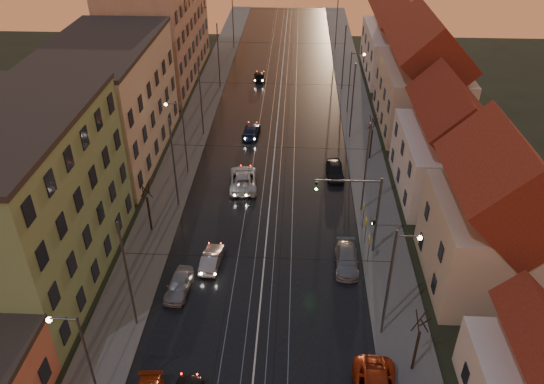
% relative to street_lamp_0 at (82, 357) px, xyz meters
% --- Properties ---
extents(road, '(16.00, 120.00, 0.04)m').
position_rel_street_lamp_0_xyz_m(road, '(9.10, 38.00, -4.87)').
color(road, black).
rests_on(road, ground).
extents(sidewalk_left, '(4.00, 120.00, 0.15)m').
position_rel_street_lamp_0_xyz_m(sidewalk_left, '(-0.90, 38.00, -4.81)').
color(sidewalk_left, '#4C4C4C').
rests_on(sidewalk_left, ground).
extents(sidewalk_right, '(4.00, 120.00, 0.15)m').
position_rel_street_lamp_0_xyz_m(sidewalk_right, '(19.10, 38.00, -4.81)').
color(sidewalk_right, '#4C4C4C').
rests_on(sidewalk_right, ground).
extents(tram_rail_0, '(0.06, 120.00, 0.03)m').
position_rel_street_lamp_0_xyz_m(tram_rail_0, '(6.90, 38.00, -4.83)').
color(tram_rail_0, gray).
rests_on(tram_rail_0, road).
extents(tram_rail_1, '(0.06, 120.00, 0.03)m').
position_rel_street_lamp_0_xyz_m(tram_rail_1, '(8.33, 38.00, -4.83)').
color(tram_rail_1, gray).
rests_on(tram_rail_1, road).
extents(tram_rail_2, '(0.06, 120.00, 0.03)m').
position_rel_street_lamp_0_xyz_m(tram_rail_2, '(9.87, 38.00, -4.83)').
color(tram_rail_2, gray).
rests_on(tram_rail_2, road).
extents(tram_rail_3, '(0.06, 120.00, 0.03)m').
position_rel_street_lamp_0_xyz_m(tram_rail_3, '(11.30, 38.00, -4.83)').
color(tram_rail_3, gray).
rests_on(tram_rail_3, road).
extents(apartment_left_1, '(10.00, 18.00, 13.00)m').
position_rel_street_lamp_0_xyz_m(apartment_left_1, '(-8.40, 12.00, 1.61)').
color(apartment_left_1, '#749961').
rests_on(apartment_left_1, ground).
extents(apartment_left_2, '(10.00, 20.00, 12.00)m').
position_rel_street_lamp_0_xyz_m(apartment_left_2, '(-8.40, 32.00, 1.11)').
color(apartment_left_2, beige).
rests_on(apartment_left_2, ground).
extents(apartment_left_3, '(10.00, 24.00, 14.00)m').
position_rel_street_lamp_0_xyz_m(apartment_left_3, '(-8.40, 56.00, 2.11)').
color(apartment_left_3, '#A27D68').
rests_on(apartment_left_3, ground).
extents(house_right_1, '(8.67, 10.20, 10.80)m').
position_rel_street_lamp_0_xyz_m(house_right_1, '(26.10, 13.00, 0.56)').
color(house_right_1, '#C1B094').
rests_on(house_right_1, ground).
extents(house_right_2, '(9.18, 12.24, 9.20)m').
position_rel_street_lamp_0_xyz_m(house_right_2, '(26.10, 26.00, -0.24)').
color(house_right_2, silver).
rests_on(house_right_2, ground).
extents(house_right_3, '(9.18, 14.28, 11.50)m').
position_rel_street_lamp_0_xyz_m(house_right_3, '(26.10, 41.00, 0.92)').
color(house_right_3, '#C1B094').
rests_on(house_right_3, ground).
extents(house_right_4, '(9.18, 16.32, 10.00)m').
position_rel_street_lamp_0_xyz_m(house_right_4, '(26.10, 59.00, 0.16)').
color(house_right_4, silver).
rests_on(house_right_4, ground).
extents(catenary_pole_l_1, '(0.16, 0.16, 9.00)m').
position_rel_street_lamp_0_xyz_m(catenary_pole_l_1, '(0.50, 7.00, -0.39)').
color(catenary_pole_l_1, '#595B60').
rests_on(catenary_pole_l_1, ground).
extents(catenary_pole_r_1, '(0.16, 0.16, 9.00)m').
position_rel_street_lamp_0_xyz_m(catenary_pole_r_1, '(17.70, 7.00, -0.39)').
color(catenary_pole_r_1, '#595B60').
rests_on(catenary_pole_r_1, ground).
extents(catenary_pole_l_2, '(0.16, 0.16, 9.00)m').
position_rel_street_lamp_0_xyz_m(catenary_pole_l_2, '(0.50, 22.00, -0.39)').
color(catenary_pole_l_2, '#595B60').
rests_on(catenary_pole_l_2, ground).
extents(catenary_pole_r_2, '(0.16, 0.16, 9.00)m').
position_rel_street_lamp_0_xyz_m(catenary_pole_r_2, '(17.70, 22.00, -0.39)').
color(catenary_pole_r_2, '#595B60').
rests_on(catenary_pole_r_2, ground).
extents(catenary_pole_l_3, '(0.16, 0.16, 9.00)m').
position_rel_street_lamp_0_xyz_m(catenary_pole_l_3, '(0.50, 37.00, -0.39)').
color(catenary_pole_l_3, '#595B60').
rests_on(catenary_pole_l_3, ground).
extents(catenary_pole_r_3, '(0.16, 0.16, 9.00)m').
position_rel_street_lamp_0_xyz_m(catenary_pole_r_3, '(17.70, 37.00, -0.39)').
color(catenary_pole_r_3, '#595B60').
rests_on(catenary_pole_r_3, ground).
extents(catenary_pole_l_4, '(0.16, 0.16, 9.00)m').
position_rel_street_lamp_0_xyz_m(catenary_pole_l_4, '(0.50, 52.00, -0.39)').
color(catenary_pole_l_4, '#595B60').
rests_on(catenary_pole_l_4, ground).
extents(catenary_pole_r_4, '(0.16, 0.16, 9.00)m').
position_rel_street_lamp_0_xyz_m(catenary_pole_r_4, '(17.70, 52.00, -0.39)').
color(catenary_pole_r_4, '#595B60').
rests_on(catenary_pole_r_4, ground).
extents(catenary_pole_l_5, '(0.16, 0.16, 9.00)m').
position_rel_street_lamp_0_xyz_m(catenary_pole_l_5, '(0.50, 70.00, -0.39)').
color(catenary_pole_l_5, '#595B60').
rests_on(catenary_pole_l_5, ground).
extents(catenary_pole_r_5, '(0.16, 0.16, 9.00)m').
position_rel_street_lamp_0_xyz_m(catenary_pole_r_5, '(17.70, 70.00, -0.39)').
color(catenary_pole_r_5, '#595B60').
rests_on(catenary_pole_r_5, ground).
extents(street_lamp_0, '(1.75, 0.32, 8.00)m').
position_rel_street_lamp_0_xyz_m(street_lamp_0, '(0.00, 0.00, 0.00)').
color(street_lamp_0, '#595B60').
rests_on(street_lamp_0, ground).
extents(street_lamp_1, '(1.75, 0.32, 8.00)m').
position_rel_street_lamp_0_xyz_m(street_lamp_1, '(18.21, 8.00, 0.00)').
color(street_lamp_1, '#595B60').
rests_on(street_lamp_1, ground).
extents(street_lamp_2, '(1.75, 0.32, 8.00)m').
position_rel_street_lamp_0_xyz_m(street_lamp_2, '(0.00, 28.00, 0.00)').
color(street_lamp_2, '#595B60').
rests_on(street_lamp_2, ground).
extents(street_lamp_3, '(1.75, 0.32, 8.00)m').
position_rel_street_lamp_0_xyz_m(street_lamp_3, '(18.21, 44.00, 0.00)').
color(street_lamp_3, '#595B60').
rests_on(street_lamp_3, ground).
extents(traffic_light_mast, '(5.30, 0.32, 7.20)m').
position_rel_street_lamp_0_xyz_m(traffic_light_mast, '(17.10, 16.00, -0.29)').
color(traffic_light_mast, '#595B60').
rests_on(traffic_light_mast, ground).
extents(bare_tree_0, '(1.09, 1.09, 5.11)m').
position_rel_street_lamp_0_xyz_m(bare_tree_0, '(-1.09, 18.00, -2.40)').
color(bare_tree_0, black).
rests_on(bare_tree_0, ground).
extents(bare_tree_1, '(1.09, 1.09, 5.11)m').
position_rel_street_lamp_0_xyz_m(bare_tree_1, '(19.31, 4.00, -2.40)').
color(bare_tree_1, black).
rests_on(bare_tree_1, ground).
extents(bare_tree_2, '(1.09, 1.09, 5.11)m').
position_rel_street_lamp_0_xyz_m(bare_tree_2, '(19.51, 32.00, -2.40)').
color(bare_tree_2, black).
rests_on(bare_tree_2, ground).
extents(driving_car_1, '(1.65, 3.97, 1.28)m').
position_rel_street_lamp_0_xyz_m(driving_car_1, '(4.90, 13.68, -4.25)').
color(driving_car_1, '#9B9BA0').
rests_on(driving_car_1, ground).
extents(driving_car_2, '(3.08, 5.84, 1.57)m').
position_rel_street_lamp_0_xyz_m(driving_car_2, '(6.29, 25.85, -4.10)').
color(driving_car_2, silver).
rests_on(driving_car_2, ground).
extents(driving_car_3, '(2.09, 4.50, 1.27)m').
position_rel_street_lamp_0_xyz_m(driving_car_3, '(6.19, 36.99, -4.25)').
color(driving_car_3, '#162343').
rests_on(driving_car_3, ground).
extents(driving_car_4, '(1.89, 3.82, 1.25)m').
position_rel_street_lamp_0_xyz_m(driving_car_4, '(5.93, 54.94, -4.26)').
color(driving_car_4, black).
rests_on(driving_car_4, ground).
extents(parked_left_3, '(1.97, 4.09, 1.35)m').
position_rel_street_lamp_0_xyz_m(parked_left_3, '(2.87, 10.48, -4.21)').
color(parked_left_3, '#99999E').
rests_on(parked_left_3, ground).
extents(parked_right_1, '(1.92, 4.52, 1.30)m').
position_rel_street_lamp_0_xyz_m(parked_right_1, '(15.76, 14.08, -4.24)').
color(parked_right_1, gray).
rests_on(parked_right_1, ground).
extents(parked_right_2, '(1.86, 4.28, 1.44)m').
position_rel_street_lamp_0_xyz_m(parked_right_2, '(15.54, 28.16, -4.17)').
color(parked_right_2, black).
rests_on(parked_right_2, ground).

